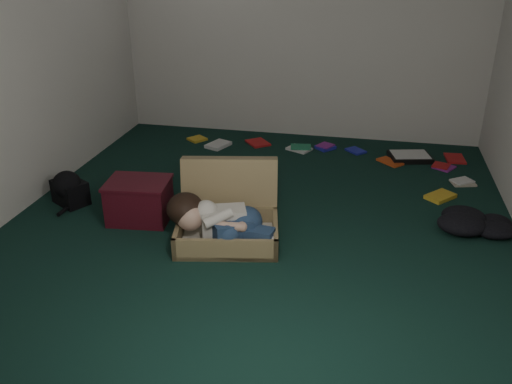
% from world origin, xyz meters
% --- Properties ---
extents(floor, '(4.50, 4.50, 0.00)m').
position_xyz_m(floor, '(0.00, 0.00, 0.00)').
color(floor, black).
rests_on(floor, ground).
extents(wall_back, '(4.50, 0.00, 4.50)m').
position_xyz_m(wall_back, '(0.00, 2.25, 1.30)').
color(wall_back, silver).
rests_on(wall_back, ground).
extents(wall_front, '(4.50, 0.00, 4.50)m').
position_xyz_m(wall_front, '(0.00, -2.25, 1.30)').
color(wall_front, silver).
rests_on(wall_front, ground).
extents(wall_left, '(0.00, 4.50, 4.50)m').
position_xyz_m(wall_left, '(-2.00, 0.00, 1.30)').
color(wall_left, silver).
rests_on(wall_left, ground).
extents(suitcase, '(0.88, 0.86, 0.55)m').
position_xyz_m(suitcase, '(-0.21, -0.20, 0.17)').
color(suitcase, '#947E51').
rests_on(suitcase, floor).
extents(person, '(0.83, 0.41, 0.34)m').
position_xyz_m(person, '(-0.22, -0.39, 0.21)').
color(person, beige).
rests_on(person, suitcase).
extents(maroon_bin, '(0.53, 0.43, 0.34)m').
position_xyz_m(maroon_bin, '(-0.97, -0.12, 0.17)').
color(maroon_bin, '#460E18').
rests_on(maroon_bin, floor).
extents(backpack, '(0.47, 0.45, 0.22)m').
position_xyz_m(backpack, '(-1.67, 0.03, 0.11)').
color(backpack, black).
rests_on(backpack, floor).
extents(clothing_pile, '(0.48, 0.41, 0.14)m').
position_xyz_m(clothing_pile, '(1.70, 0.25, 0.07)').
color(clothing_pile, black).
rests_on(clothing_pile, floor).
extents(paper_tray, '(0.47, 0.39, 0.06)m').
position_xyz_m(paper_tray, '(1.24, 1.71, 0.03)').
color(paper_tray, black).
rests_on(paper_tray, floor).
extents(book_scatter, '(3.04, 1.31, 0.02)m').
position_xyz_m(book_scatter, '(0.63, 1.61, 0.01)').
color(book_scatter, gold).
rests_on(book_scatter, floor).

